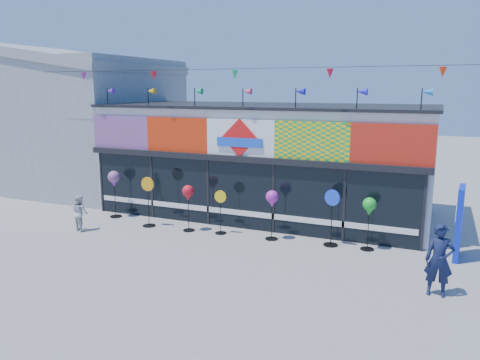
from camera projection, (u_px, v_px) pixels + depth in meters
The scene contains 13 objects.
ground at pixel (192, 261), 12.93m from camera, with size 80.00×80.00×0.00m, color gray.
kite_shop at pixel (266, 159), 17.89m from camera, with size 16.00×5.70×5.31m.
neighbour_building at pixel (78, 120), 22.47m from camera, with size 8.18×7.20×6.87m.
blue_sign at pixel (459, 223), 12.99m from camera, with size 0.23×1.04×2.06m.
spinner_0 at pixel (114, 180), 17.12m from camera, with size 0.44×0.44×1.74m.
spinner_1 at pixel (148, 200), 16.04m from camera, with size 0.49×0.44×1.73m.
spinner_2 at pixel (188, 194), 15.46m from camera, with size 0.40×0.40×1.56m.
spinner_3 at pixel (221, 211), 15.26m from camera, with size 0.41×0.37×1.45m.
spinner_4 at pixel (272, 200), 14.57m from camera, with size 0.40×0.40×1.59m.
spinner_5 at pixel (332, 216), 14.06m from camera, with size 0.48×0.44×1.74m.
spinner_6 at pixel (369, 208), 13.63m from camera, with size 0.40×0.40×1.59m.
adult_man at pixel (439, 260), 10.66m from camera, with size 0.63×0.41×1.71m, color #121938.
child at pixel (80, 213), 15.65m from camera, with size 0.59×0.34×1.22m, color silver.
Camera 1 is at (6.04, -10.73, 4.72)m, focal length 35.00 mm.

